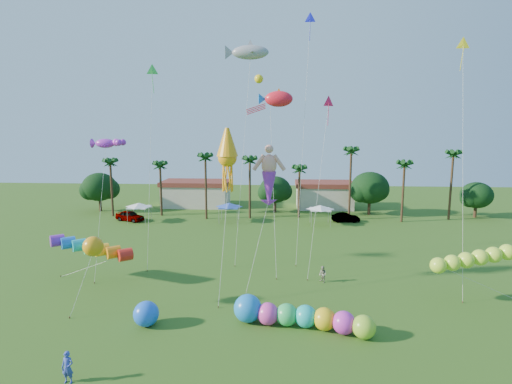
# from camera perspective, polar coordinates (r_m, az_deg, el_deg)

# --- Properties ---
(ground) EXTENTS (160.00, 160.00, 0.00)m
(ground) POSITION_cam_1_polar(r_m,az_deg,el_deg) (27.68, -1.49, -22.13)
(ground) COLOR #285116
(ground) RESTS_ON ground
(tree_line) EXTENTS (69.46, 8.91, 11.00)m
(tree_line) POSITION_cam_1_polar(r_m,az_deg,el_deg) (68.37, 4.88, 0.42)
(tree_line) COLOR #3A2819
(tree_line) RESTS_ON ground
(buildings_row) EXTENTS (35.00, 7.00, 4.00)m
(buildings_row) POSITION_cam_1_polar(r_m,az_deg,el_deg) (74.83, -0.32, -0.58)
(buildings_row) COLOR beige
(buildings_row) RESTS_ON ground
(tent_row) EXTENTS (31.00, 4.00, 0.60)m
(tent_row) POSITION_cam_1_polar(r_m,az_deg,el_deg) (61.61, -3.94, -1.94)
(tent_row) COLOR white
(tent_row) RESTS_ON ground
(car_a) EXTENTS (5.19, 3.64, 1.64)m
(car_a) POSITION_cam_1_polar(r_m,az_deg,el_deg) (66.30, -17.57, -3.26)
(car_a) COLOR #4C4C54
(car_a) RESTS_ON ground
(car_b) EXTENTS (4.36, 1.79, 1.40)m
(car_b) POSITION_cam_1_polar(r_m,az_deg,el_deg) (64.11, 12.69, -3.58)
(car_b) COLOR #4C4C54
(car_b) RESTS_ON ground
(spectator_a) EXTENTS (0.71, 0.48, 1.88)m
(spectator_a) POSITION_cam_1_polar(r_m,az_deg,el_deg) (26.89, -25.33, -21.71)
(spectator_a) COLOR #3245B0
(spectator_a) RESTS_ON ground
(spectator_b) EXTENTS (0.92, 0.96, 1.57)m
(spectator_b) POSITION_cam_1_polar(r_m,az_deg,el_deg) (38.90, 9.50, -11.53)
(spectator_b) COLOR gray
(spectator_b) RESTS_ON ground
(caterpillar_inflatable) EXTENTS (10.27, 3.96, 2.10)m
(caterpillar_inflatable) POSITION_cam_1_polar(r_m,az_deg,el_deg) (30.47, 5.85, -17.21)
(caterpillar_inflatable) COLOR #E73CAE
(caterpillar_inflatable) RESTS_ON ground
(blue_ball) EXTENTS (1.86, 1.86, 1.86)m
(blue_ball) POSITION_cam_1_polar(r_m,az_deg,el_deg) (31.58, -15.42, -16.42)
(blue_ball) COLOR blue
(blue_ball) RESTS_ON ground
(rainbow_tube) EXTENTS (9.21, 4.98, 3.52)m
(rainbow_tube) POSITION_cam_1_polar(r_m,az_deg,el_deg) (39.75, -21.03, -8.30)
(rainbow_tube) COLOR red
(rainbow_tube) RESTS_ON ground
(green_worm) EXTENTS (10.73, 2.78, 4.09)m
(green_worm) POSITION_cam_1_polar(r_m,az_deg,el_deg) (36.30, 24.59, -9.52)
(green_worm) COLOR #BCF135
(green_worm) RESTS_ON ground
(orange_ball_kite) EXTENTS (2.32, 2.41, 6.06)m
(orange_ball_kite) POSITION_cam_1_polar(r_m,az_deg,el_deg) (33.85, -22.25, -7.20)
(orange_ball_kite) COLOR orange
(orange_ball_kite) RESTS_ON ground
(merman_kite) EXTENTS (3.17, 5.32, 12.48)m
(merman_kite) POSITION_cam_1_polar(r_m,az_deg,el_deg) (36.13, 1.87, 1.80)
(merman_kite) COLOR #E79683
(merman_kite) RESTS_ON ground
(fish_kite) EXTENTS (4.59, 7.51, 18.37)m
(fish_kite) POSITION_cam_1_polar(r_m,az_deg,el_deg) (42.74, 3.28, 13.12)
(fish_kite) COLOR red
(fish_kite) RESTS_ON ground
(shark_kite) EXTENTS (5.68, 6.82, 23.64)m
(shark_kite) POSITION_cam_1_polar(r_m,az_deg,el_deg) (46.31, -0.81, 19.31)
(shark_kite) COLOR #8E909B
(shark_kite) RESTS_ON ground
(squid_kite) EXTENTS (2.37, 5.64, 14.56)m
(squid_kite) POSITION_cam_1_polar(r_m,az_deg,el_deg) (35.00, -4.11, 4.94)
(squid_kite) COLOR #FF9F14
(squid_kite) RESTS_ON ground
(lobster_kite) EXTENTS (3.80, 5.51, 13.60)m
(lobster_kite) POSITION_cam_1_polar(r_m,az_deg,el_deg) (42.33, -20.74, 6.51)
(lobster_kite) COLOR #AA28CC
(lobster_kite) RESTS_ON ground
(delta_kite_red) EXTENTS (2.63, 3.89, 17.58)m
(delta_kite_red) POSITION_cam_1_polar(r_m,az_deg,el_deg) (40.37, 10.30, 12.20)
(delta_kite_red) COLOR #ED1A4F
(delta_kite_red) RESTS_ON ground
(delta_kite_yellow) EXTENTS (1.32, 4.54, 22.16)m
(delta_kite_yellow) POSITION_cam_1_polar(r_m,az_deg,el_deg) (40.40, 27.48, 17.76)
(delta_kite_yellow) COLOR yellow
(delta_kite_yellow) RESTS_ON ground
(delta_kite_green) EXTENTS (1.39, 3.96, 20.98)m
(delta_kite_green) POSITION_cam_1_polar(r_m,az_deg,el_deg) (44.11, -14.60, 16.11)
(delta_kite_green) COLOR green
(delta_kite_green) RESTS_ON ground
(delta_kite_blue) EXTENTS (1.94, 3.93, 26.47)m
(delta_kite_blue) POSITION_cam_1_polar(r_m,az_deg,el_deg) (45.78, 7.71, 22.82)
(delta_kite_blue) COLOR #1A1EEB
(delta_kite_blue) RESTS_ON ground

